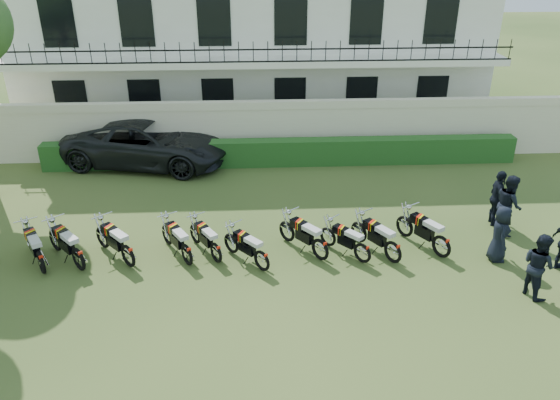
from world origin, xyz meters
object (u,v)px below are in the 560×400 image
at_px(motorcycle_6, 320,245).
at_px(officer_3, 500,234).
at_px(suv, 147,143).
at_px(officer_1, 538,265).
at_px(officer_5, 497,198).
at_px(motorcycle_0, 40,258).
at_px(motorcycle_7, 363,249).
at_px(motorcycle_9, 442,242).
at_px(motorcycle_5, 262,256).
at_px(officer_4, 509,204).
at_px(motorcycle_8, 393,247).
at_px(motorcycle_3, 187,250).
at_px(motorcycle_2, 128,251).
at_px(motorcycle_4, 216,248).
at_px(motorcycle_1, 78,254).

distance_m(motorcycle_6, officer_3, 4.84).
height_order(suv, officer_1, suv).
bearing_deg(suv, officer_5, -103.51).
height_order(motorcycle_0, officer_5, officer_5).
distance_m(motorcycle_7, motorcycle_9, 2.22).
height_order(motorcycle_5, suv, suv).
bearing_deg(officer_4, motorcycle_5, 110.64).
height_order(motorcycle_8, suv, suv).
relative_size(motorcycle_3, suv, 0.27).
relative_size(motorcycle_2, suv, 0.25).
bearing_deg(officer_1, motorcycle_7, 51.20).
xyz_separation_m(motorcycle_2, motorcycle_8, (7.09, -0.15, -0.01)).
height_order(motorcycle_4, officer_3, officer_3).
bearing_deg(officer_4, suv, 69.86).
relative_size(motorcycle_5, suv, 0.23).
bearing_deg(motorcycle_9, officer_5, 7.93).
xyz_separation_m(suv, officer_1, (10.88, -9.03, -0.01)).
bearing_deg(motorcycle_4, motorcycle_3, 154.36).
distance_m(motorcycle_9, officer_4, 2.74).
height_order(motorcycle_8, officer_5, officer_5).
bearing_deg(motorcycle_7, motorcycle_5, 143.66).
relative_size(motorcycle_8, officer_1, 1.01).
height_order(motorcycle_1, motorcycle_4, motorcycle_1).
height_order(motorcycle_2, motorcycle_8, motorcycle_2).
bearing_deg(motorcycle_2, motorcycle_4, -39.31).
bearing_deg(motorcycle_2, motorcycle_8, -42.88).
xyz_separation_m(motorcycle_8, officer_3, (2.88, 0.04, 0.30)).
bearing_deg(officer_1, motorcycle_8, 46.73).
height_order(motorcycle_5, motorcycle_7, motorcycle_5).
distance_m(motorcycle_0, motorcycle_3, 3.77).
distance_m(suv, officer_1, 14.14).
relative_size(motorcycle_6, motorcycle_8, 0.93).
xyz_separation_m(motorcycle_0, motorcycle_3, (3.76, 0.21, -0.01)).
relative_size(motorcycle_3, officer_3, 1.05).
bearing_deg(motorcycle_4, officer_3, -33.16).
bearing_deg(officer_5, motorcycle_3, 109.61).
relative_size(motorcycle_4, officer_5, 0.91).
bearing_deg(officer_5, motorcycle_0, 107.27).
distance_m(motorcycle_0, motorcycle_2, 2.22).
height_order(motorcycle_1, motorcycle_3, motorcycle_1).
distance_m(motorcycle_7, officer_5, 4.88).
distance_m(motorcycle_3, motorcycle_5, 2.03).
distance_m(motorcycle_7, suv, 10.15).
distance_m(motorcycle_1, officer_5, 12.15).
bearing_deg(officer_1, motorcycle_2, 63.79).
bearing_deg(motorcycle_1, officer_5, -32.41).
distance_m(motorcycle_2, officer_1, 10.38).
height_order(motorcycle_5, officer_3, officer_3).
relative_size(motorcycle_1, officer_4, 0.87).
height_order(suv, officer_3, suv).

